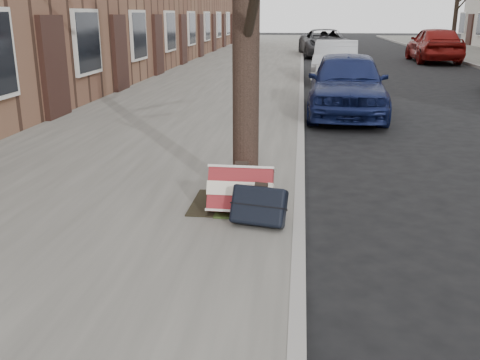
# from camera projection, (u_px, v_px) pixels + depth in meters

# --- Properties ---
(ground) EXTENTS (120.00, 120.00, 0.00)m
(ground) POSITION_uv_depth(u_px,v_px,m) (445.00, 274.00, 4.55)
(ground) COLOR black
(ground) RESTS_ON ground
(near_sidewalk) EXTENTS (5.00, 70.00, 0.12)m
(near_sidewalk) POSITION_uv_depth(u_px,v_px,m) (233.00, 74.00, 19.16)
(near_sidewalk) COLOR gray
(near_sidewalk) RESTS_ON ground
(dirt_patch) EXTENTS (0.85, 0.85, 0.02)m
(dirt_patch) POSITION_uv_depth(u_px,v_px,m) (231.00, 204.00, 5.86)
(dirt_patch) COLOR black
(dirt_patch) RESTS_ON near_sidewalk
(suitcase_red) EXTENTS (0.67, 0.38, 0.51)m
(suitcase_red) POSITION_uv_depth(u_px,v_px,m) (241.00, 190.00, 5.52)
(suitcase_red) COLOR maroon
(suitcase_red) RESTS_ON near_sidewalk
(suitcase_navy) EXTENTS (0.59, 0.42, 0.42)m
(suitcase_navy) POSITION_uv_depth(u_px,v_px,m) (259.00, 205.00, 5.22)
(suitcase_navy) COLOR black
(suitcase_navy) RESTS_ON near_sidewalk
(car_near_front) EXTENTS (1.80, 4.09, 1.37)m
(car_near_front) POSITION_uv_depth(u_px,v_px,m) (347.00, 83.00, 11.51)
(car_near_front) COLOR #121B47
(car_near_front) RESTS_ON ground
(car_near_mid) EXTENTS (1.66, 4.00, 1.29)m
(car_near_mid) POSITION_uv_depth(u_px,v_px,m) (336.00, 61.00, 17.37)
(car_near_mid) COLOR #B0B2B8
(car_near_mid) RESTS_ON ground
(car_near_back) EXTENTS (2.76, 5.16, 1.38)m
(car_near_back) POSITION_uv_depth(u_px,v_px,m) (325.00, 43.00, 27.19)
(car_near_back) COLOR #3E3F43
(car_near_back) RESTS_ON ground
(car_far_back) EXTENTS (1.92, 4.69, 1.59)m
(car_far_back) POSITION_uv_depth(u_px,v_px,m) (434.00, 44.00, 24.14)
(car_far_back) COLOR maroon
(car_far_back) RESTS_ON ground
(tree_far_c) EXTENTS (0.23, 0.23, 5.03)m
(tree_far_c) POSITION_uv_depth(u_px,v_px,m) (457.00, 4.00, 29.66)
(tree_far_c) COLOR black
(tree_far_c) RESTS_ON far_sidewalk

